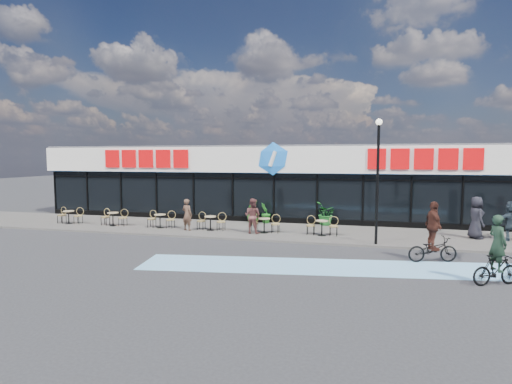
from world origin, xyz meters
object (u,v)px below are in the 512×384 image
at_px(lamp_post, 378,171).
at_px(pedestrian_c, 511,221).
at_px(potted_plant_right, 326,213).
at_px(cyclist_a, 497,259).
at_px(potted_plant_left, 253,212).
at_px(patron_left, 187,215).
at_px(bistro_set_0, 70,216).
at_px(cyclist_b, 433,239).
at_px(pedestrian_b, 476,218).
at_px(potted_plant_mid, 266,213).
at_px(patron_right, 253,216).

bearing_deg(lamp_post, pedestrian_c, 21.05).
relative_size(potted_plant_right, cyclist_a, 0.61).
height_order(potted_plant_left, patron_left, patron_left).
distance_m(potted_plant_left, cyclist_a, 13.40).
distance_m(pedestrian_c, cyclist_a, 7.49).
relative_size(lamp_post, potted_plant_right, 4.11).
relative_size(bistro_set_0, cyclist_b, 0.68).
xyz_separation_m(pedestrian_b, cyclist_a, (-1.28, -7.07, -0.28)).
distance_m(potted_plant_mid, cyclist_a, 12.81).
height_order(pedestrian_b, pedestrian_c, pedestrian_b).
relative_size(pedestrian_c, cyclist_a, 0.84).
height_order(potted_plant_right, pedestrian_b, pedestrian_b).
bearing_deg(pedestrian_c, cyclist_b, 23.30).
distance_m(bistro_set_0, cyclist_a, 20.98).
distance_m(potted_plant_left, patron_right, 3.29).
distance_m(patron_left, cyclist_a, 13.87).
distance_m(lamp_post, potted_plant_left, 8.34).
height_order(patron_left, cyclist_b, cyclist_b).
bearing_deg(potted_plant_left, cyclist_a, -42.09).
height_order(potted_plant_mid, pedestrian_c, pedestrian_c).
xyz_separation_m(patron_right, cyclist_a, (9.13, -5.80, -0.17)).
bearing_deg(potted_plant_mid, lamp_post, -35.89).
bearing_deg(patron_right, pedestrian_b, -161.59).
height_order(potted_plant_left, potted_plant_mid, potted_plant_left).
distance_m(lamp_post, cyclist_b, 3.82).
relative_size(potted_plant_left, pedestrian_b, 0.64).
relative_size(bistro_set_0, patron_left, 0.94).
distance_m(patron_right, pedestrian_b, 10.49).
height_order(bistro_set_0, cyclist_a, cyclist_a).
relative_size(potted_plant_mid, patron_right, 0.68).
bearing_deg(cyclist_a, potted_plant_right, 122.29).
height_order(patron_left, patron_right, patron_right).
relative_size(patron_right, cyclist_b, 0.77).
height_order(lamp_post, cyclist_a, lamp_post).
distance_m(patron_right, cyclist_b, 8.45).
bearing_deg(bistro_set_0, cyclist_a, -17.04).
bearing_deg(potted_plant_mid, patron_right, -89.35).
relative_size(patron_right, cyclist_a, 0.81).
distance_m(potted_plant_left, potted_plant_right, 4.19).
bearing_deg(patron_left, potted_plant_mid, -121.28).
height_order(lamp_post, pedestrian_b, lamp_post).
distance_m(lamp_post, potted_plant_mid, 7.73).
distance_m(bistro_set_0, potted_plant_left, 10.50).
bearing_deg(patron_right, cyclist_a, 159.01).
bearing_deg(cyclist_b, potted_plant_mid, 140.16).
distance_m(patron_left, pedestrian_b, 13.97).
bearing_deg(pedestrian_c, bistro_set_0, -22.69).
bearing_deg(cyclist_b, patron_right, 156.64).
bearing_deg(lamp_post, potted_plant_mid, 144.11).
distance_m(lamp_post, cyclist_a, 6.24).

